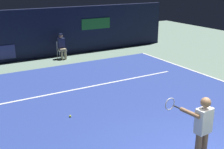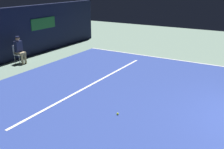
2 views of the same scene
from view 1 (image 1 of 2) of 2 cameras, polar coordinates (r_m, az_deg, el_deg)
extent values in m
plane|color=slate|center=(10.19, 0.24, -5.57)|extent=(30.65, 30.65, 0.00)
cube|color=navy|center=(10.19, 0.24, -5.53)|extent=(10.25, 10.54, 0.01)
cube|color=white|center=(13.33, 19.37, -0.78)|extent=(0.10, 10.54, 0.01)
cube|color=white|center=(11.69, -4.37, -2.36)|extent=(8.00, 0.10, 0.01)
cube|color=#141933|center=(16.28, -13.03, 7.72)|extent=(15.29, 0.30, 2.60)
cube|color=#1E6B2D|center=(17.23, -3.10, 9.71)|extent=(1.80, 0.04, 0.60)
cube|color=white|center=(6.65, 17.20, -8.47)|extent=(0.38, 0.25, 0.56)
sphere|color=#8C6647|center=(6.48, 17.54, -5.13)|extent=(0.22, 0.22, 0.22)
cylinder|color=#8C6647|center=(6.56, 14.72, -7.15)|extent=(0.13, 0.51, 0.09)
cylinder|color=#8C6647|center=(6.85, 18.15, -8.48)|extent=(0.09, 0.09, 0.56)
cylinder|color=black|center=(6.73, 12.78, -6.32)|extent=(0.06, 0.30, 0.03)
torus|color=#B2B2B7|center=(6.90, 11.05, -5.58)|extent=(0.30, 0.05, 0.30)
cube|color=white|center=(15.93, -9.62, 4.63)|extent=(0.45, 0.41, 0.04)
cube|color=white|center=(16.07, -9.91, 5.57)|extent=(0.42, 0.04, 0.42)
cylinder|color=#B2B2B7|center=(15.77, -10.00, 3.61)|extent=(0.03, 0.03, 0.46)
cylinder|color=#B2B2B7|center=(15.89, -8.73, 3.79)|extent=(0.03, 0.03, 0.46)
cylinder|color=#B2B2B7|center=(16.08, -10.41, 3.87)|extent=(0.03, 0.03, 0.46)
cylinder|color=#B2B2B7|center=(16.20, -9.16, 4.04)|extent=(0.03, 0.03, 0.46)
cube|color=tan|center=(15.85, -9.53, 4.71)|extent=(0.33, 0.41, 0.14)
cylinder|color=tan|center=(15.72, -9.56, 3.59)|extent=(0.11, 0.11, 0.46)
cylinder|color=tan|center=(15.78, -8.95, 3.67)|extent=(0.11, 0.11, 0.46)
cube|color=#23284C|center=(15.89, -9.74, 5.96)|extent=(0.34, 0.23, 0.52)
sphere|color=tan|center=(15.82, -9.81, 7.30)|extent=(0.20, 0.20, 0.20)
cylinder|color=#141933|center=(15.80, -9.83, 7.62)|extent=(0.19, 0.19, 0.04)
sphere|color=#CCE033|center=(9.28, -8.04, -7.92)|extent=(0.07, 0.07, 0.07)
camera|label=2|loc=(5.36, -68.42, 3.18)|focal=43.85mm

